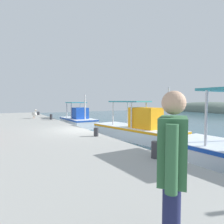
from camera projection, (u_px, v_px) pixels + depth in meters
distant_hill_third at (211, 111)px, 43.13m from camera, size 24.96×9.89×4.22m
fishing_boat_nearest at (78, 120)px, 17.80m from camera, size 4.68×2.06×2.87m
fishing_boat_second at (137, 129)px, 12.00m from camera, size 6.52×2.91×3.07m
pelican at (34, 114)px, 17.45m from camera, size 0.97×0.51×0.82m
fisherman_standing at (172, 171)px, 1.83m from camera, size 0.47×0.51×1.67m
mooring_bollard_nearest at (38, 113)px, 21.69m from camera, size 0.28×0.28×0.36m
mooring_bollard_second at (51, 117)px, 16.33m from camera, size 0.22×0.22×0.46m
mooring_bollard_third at (96, 132)px, 8.70m from camera, size 0.21×0.21×0.38m
mooring_bollard_fourth at (156, 150)px, 5.38m from camera, size 0.24×0.24×0.46m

